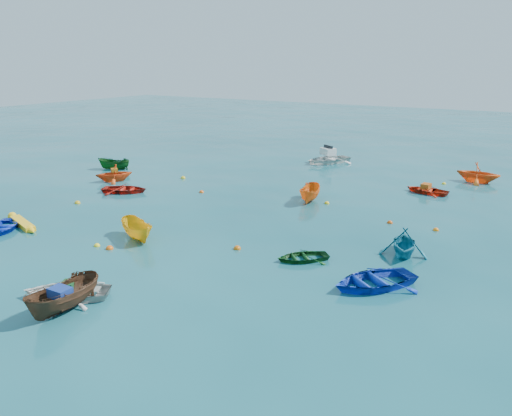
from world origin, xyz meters
The scene contains 30 objects.
ground centered at (0.00, 0.00, 0.00)m, with size 160.00×160.00×0.00m, color #0A444E.
dinghy_blue_sw centered at (-10.24, -4.61, 0.00)m, with size 1.94×2.71×0.56m, color #0F2DC4.
dinghy_white_near centered at (-0.59, -8.15, 0.00)m, with size 2.38×3.32×0.69m, color silver.
sampan_brown_mid centered at (0.28, -8.89, 0.00)m, with size 1.21×3.22×1.25m, color #4E2F1C.
dinghy_blue_se centered at (9.30, -0.91, 0.00)m, with size 2.59×3.63×0.75m, color #0E31AF.
dinghy_orange_w centered at (-13.68, 6.57, 0.00)m, with size 2.32×2.69×1.41m, color #F35016.
sampan_yellow_mid centered at (-2.95, -1.86, 0.00)m, with size 1.13×3.00×1.16m, color yellow.
dinghy_green_e centered at (5.56, 0.09, 0.00)m, with size 1.74×2.43×0.50m, color #104518.
dinghy_cyan_se centered at (9.35, 3.20, 0.00)m, with size 2.30×2.67×1.40m, color teal.
dinghy_red_nw centered at (-10.55, 4.59, 0.00)m, with size 2.22×3.11×0.64m, color #AD190E.
sampan_orange_n centered at (1.47, 9.38, 0.00)m, with size 1.15×3.05×1.18m, color orange.
dinghy_red_ne centered at (7.51, 15.52, 0.00)m, with size 2.05×2.87×0.59m, color red.
dinghy_orange_far centered at (9.98, 20.79, 0.00)m, with size 2.66×3.08×1.62m, color orange.
sampan_green_far centered at (-16.94, 9.58, 0.00)m, with size 1.04×2.75×1.06m, color #114B15.
kayak_yellow centered at (-10.02, -3.66, 0.00)m, with size 0.53×3.61×0.36m, color yellow, non-canonical shape.
motorboat_white centered at (-2.68, 21.65, 0.00)m, with size 3.09×4.32×1.50m, color silver.
tarp_green_a centered at (-0.50, -8.09, 0.50)m, with size 0.64×0.49×0.31m, color #134F24.
tarp_blue_a centered at (0.29, -9.04, 0.81)m, with size 0.76×0.57×0.37m, color navy.
tarp_orange_a centered at (-13.65, 6.61, 0.85)m, with size 0.60×0.45×0.29m, color #BB6813.
tarp_orange_b centered at (7.41, 15.53, 0.48)m, with size 0.74×0.56×0.36m, color #B04C12.
buoy_or_a centered at (-3.13, -3.64, 0.00)m, with size 0.37×0.37×0.37m, color #F5590D.
buoy_ye_a centered at (-3.96, -3.69, 0.00)m, with size 0.30×0.30×0.30m, color yellow.
buoy_or_b centered at (2.21, -0.35, 0.00)m, with size 0.37×0.37×0.37m, color #D35D0B.
buoy_ye_b centered at (-11.09, 0.97, 0.00)m, with size 0.38×0.38×0.38m, color gold.
buoy_or_c centered at (-5.94, 7.38, 0.00)m, with size 0.34×0.34×0.34m, color #FF5B0D.
buoy_ye_c centered at (2.68, 9.37, 0.00)m, with size 0.33×0.33×0.33m, color yellow.
buoy_or_d centered at (7.36, 7.57, 0.00)m, with size 0.32×0.32×0.32m, color #D64C0B.
buoy_ye_d centered at (-9.83, 10.06, 0.00)m, with size 0.39×0.39×0.39m, color gold.
buoy_or_e centered at (9.88, 7.63, 0.00)m, with size 0.32×0.32×0.32m, color orange.
buoy_ye_e centered at (7.97, 18.83, 0.00)m, with size 0.30×0.30×0.30m, color yellow.
Camera 1 is at (14.99, -19.33, 8.92)m, focal length 35.00 mm.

